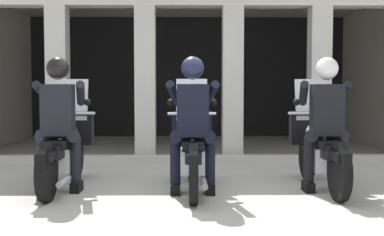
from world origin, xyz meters
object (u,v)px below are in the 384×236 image
at_px(motorcycle_left, 65,147).
at_px(motorcycle_right, 319,147).
at_px(police_officer_left, 59,113).
at_px(police_officer_right, 326,113).
at_px(police_officer_center, 193,113).
at_px(motorcycle_center, 192,148).

height_order(motorcycle_left, motorcycle_right, same).
distance_m(police_officer_left, police_officer_right, 3.14).
xyz_separation_m(police_officer_left, motorcycle_right, (3.14, 0.25, -0.44)).
relative_size(police_officer_left, motorcycle_right, 0.78).
xyz_separation_m(police_officer_left, police_officer_center, (1.57, -0.14, 0.00)).
bearing_deg(police_officer_right, motorcycle_right, 87.21).
bearing_deg(police_officer_center, police_officer_left, 177.33).
xyz_separation_m(motorcycle_left, motorcycle_right, (3.14, -0.03, 0.00)).
bearing_deg(police_officer_right, motorcycle_left, 171.79).
xyz_separation_m(motorcycle_center, motorcycle_right, (1.57, 0.11, 0.00)).
bearing_deg(police_officer_right, police_officer_left, 176.94).
height_order(motorcycle_center, police_officer_right, police_officer_right).
xyz_separation_m(police_officer_center, police_officer_right, (1.57, 0.11, 0.00)).
bearing_deg(police_officer_left, police_officer_center, -10.45).
xyz_separation_m(motorcycle_right, police_officer_right, (-0.00, -0.28, 0.44)).
distance_m(motorcycle_center, motorcycle_right, 1.58).
relative_size(motorcycle_left, motorcycle_center, 1.00).
distance_m(motorcycle_left, police_officer_left, 0.52).
distance_m(motorcycle_left, motorcycle_right, 3.14).
bearing_deg(motorcycle_right, police_officer_left, -177.90).
height_order(motorcycle_left, police_officer_right, police_officer_right).
bearing_deg(motorcycle_right, motorcycle_left, 176.94).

